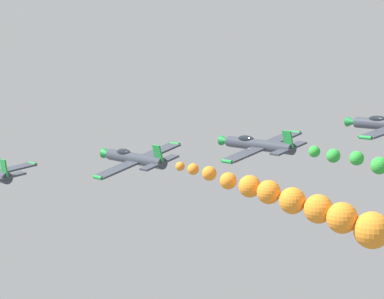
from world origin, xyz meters
TOP-DOWN VIEW (x-y plane):
  - airplane_right_inner at (-4.57, 3.16)m, footprint 9.30×10.35m
  - smoke_trail_right_inner at (-1.38, -17.32)m, footprint 6.77×19.47m
  - airplane_left_outer at (5.60, -3.27)m, footprint 9.37×10.35m

SIDE VIEW (x-z plane):
  - smoke_trail_right_inner at x=-1.38m, z-range 74.27..79.52m
  - airplane_right_inner at x=-4.57m, z-range 77.43..80.72m
  - airplane_left_outer at x=5.60m, z-range 78.69..81.84m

